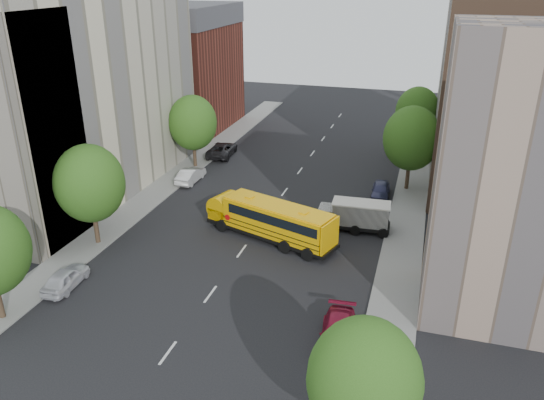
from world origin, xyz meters
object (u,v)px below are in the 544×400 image
at_px(street_tree_5, 417,112).
at_px(parked_car_4, 381,190).
at_px(street_tree_2, 193,123).
at_px(street_tree_3, 364,380).
at_px(safari_truck, 355,215).
at_px(parked_car_1, 191,175).
at_px(parked_car_5, 401,145).
at_px(parked_car_0, 66,278).
at_px(street_tree_1, 90,183).
at_px(parked_car_2, 222,149).
at_px(school_bus, 269,218).
at_px(parked_car_3, 338,334).
at_px(street_tree_4, 412,138).

xyz_separation_m(street_tree_5, parked_car_4, (-2.20, -14.60, -4.02)).
height_order(street_tree_2, parked_car_4, street_tree_2).
relative_size(street_tree_3, safari_truck, 1.23).
bearing_deg(street_tree_5, parked_car_1, -141.92).
bearing_deg(parked_car_5, parked_car_0, -115.79).
bearing_deg(street_tree_1, safari_truck, 23.43).
relative_size(street_tree_1, parked_car_5, 1.81).
relative_size(street_tree_2, parked_car_2, 1.43).
height_order(school_bus, parked_car_3, school_bus).
bearing_deg(street_tree_5, school_bus, -110.75).
bearing_deg(parked_car_1, school_bus, 140.00).
xyz_separation_m(street_tree_2, street_tree_3, (22.00, -32.00, -0.37)).
bearing_deg(parked_car_5, parked_car_3, -89.08).
bearing_deg(street_tree_1, street_tree_2, 90.00).
xyz_separation_m(school_bus, parked_car_3, (7.43, -11.20, -1.03)).
height_order(street_tree_4, parked_car_4, street_tree_4).
distance_m(safari_truck, parked_car_2, 22.27).
bearing_deg(street_tree_4, street_tree_2, 180.00).
bearing_deg(parked_car_5, street_tree_4, -81.15).
xyz_separation_m(street_tree_1, safari_truck, (18.52, 8.03, -3.66)).
bearing_deg(street_tree_3, street_tree_1, 147.53).
bearing_deg(street_tree_5, street_tree_4, -90.00).
xyz_separation_m(street_tree_5, parked_car_2, (-20.60, -7.75, -3.95)).
height_order(parked_car_1, parked_car_5, parked_car_5).
distance_m(parked_car_2, parked_car_4, 19.64).
bearing_deg(safari_truck, street_tree_1, -159.32).
bearing_deg(parked_car_3, street_tree_2, 124.63).
height_order(street_tree_2, parked_car_1, street_tree_2).
relative_size(street_tree_2, parked_car_3, 1.60).
bearing_deg(parked_car_2, school_bus, 116.83).
bearing_deg(street_tree_1, school_bus, 20.39).
bearing_deg(parked_car_2, street_tree_5, -164.43).
distance_m(parked_car_1, parked_car_5, 25.05).
distance_m(street_tree_5, school_bus, 27.32).
bearing_deg(safari_truck, street_tree_5, 78.26).
xyz_separation_m(school_bus, safari_truck, (6.15, 3.43, -0.44)).
distance_m(street_tree_3, safari_truck, 22.52).
relative_size(school_bus, safari_truck, 1.93).
relative_size(street_tree_5, parked_car_4, 1.88).
relative_size(school_bus, parked_car_4, 2.80).
distance_m(parked_car_0, parked_car_1, 19.81).
xyz_separation_m(street_tree_1, street_tree_3, (22.00, -14.00, -0.50)).
xyz_separation_m(street_tree_3, parked_car_0, (-20.46, 8.05, -3.78)).
distance_m(school_bus, parked_car_5, 26.67).
bearing_deg(street_tree_3, parked_car_3, 106.56).
bearing_deg(street_tree_3, street_tree_4, 90.00).
relative_size(parked_car_4, parked_car_5, 0.91).
bearing_deg(street_tree_5, street_tree_1, -126.25).
bearing_deg(street_tree_2, street_tree_5, 28.61).
relative_size(street_tree_5, parked_car_1, 1.74).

